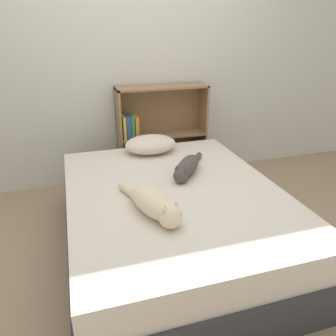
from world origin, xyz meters
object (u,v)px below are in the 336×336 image
at_px(cat_light, 155,205).
at_px(cat_dark, 187,167).
at_px(bed, 174,219).
at_px(bookshelf, 158,133).
at_px(pillow, 150,144).

bearing_deg(cat_light, cat_dark, 123.53).
height_order(bed, bookshelf, bookshelf).
bearing_deg(pillow, bookshelf, 67.25).
bearing_deg(bookshelf, cat_light, -106.11).
height_order(cat_light, bookshelf, bookshelf).
distance_m(pillow, cat_dark, 0.56).
distance_m(pillow, bookshelf, 0.52).
bearing_deg(cat_light, bookshelf, 145.59).
relative_size(pillow, cat_dark, 0.91).
relative_size(pillow, cat_light, 0.72).
bearing_deg(pillow, bed, -91.60).
bearing_deg(cat_light, bed, 124.76).
height_order(pillow, cat_dark, pillow).
bearing_deg(cat_dark, bed, -3.10).
height_order(bed, pillow, pillow).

